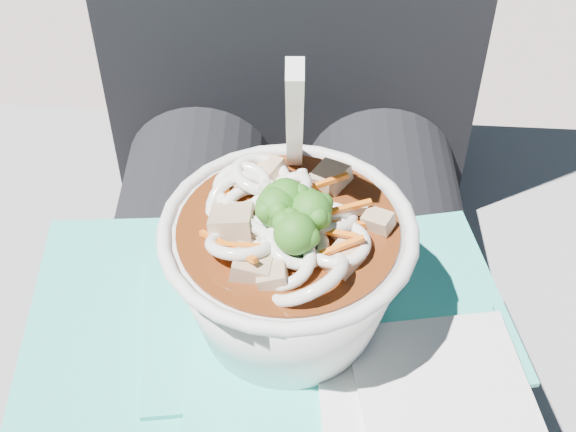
{
  "coord_description": "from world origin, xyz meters",
  "views": [
    {
      "loc": [
        0.0,
        -0.36,
        1.06
      ],
      "look_at": [
        0.0,
        -0.02,
        0.73
      ],
      "focal_mm": 50.0,
      "sensor_mm": 36.0,
      "label": 1
    }
  ],
  "objects_px": {
    "stone_ledge": "(289,407)",
    "udon_bowl": "(288,262)",
    "lap": "(288,360)",
    "person_body": "(289,254)",
    "plastic_bag": "(279,333)"
  },
  "relations": [
    {
      "from": "plastic_bag",
      "to": "stone_ledge",
      "type": "bearing_deg",
      "value": 88.29
    },
    {
      "from": "stone_ledge",
      "to": "udon_bowl",
      "type": "bearing_deg",
      "value": -89.98
    },
    {
      "from": "stone_ledge",
      "to": "person_body",
      "type": "height_order",
      "value": "person_body"
    },
    {
      "from": "udon_bowl",
      "to": "plastic_bag",
      "type": "bearing_deg",
      "value": -124.52
    },
    {
      "from": "stone_ledge",
      "to": "udon_bowl",
      "type": "relative_size",
      "value": 4.92
    },
    {
      "from": "person_body",
      "to": "udon_bowl",
      "type": "bearing_deg",
      "value": -89.98
    },
    {
      "from": "plastic_bag",
      "to": "udon_bowl",
      "type": "bearing_deg",
      "value": 55.48
    },
    {
      "from": "person_body",
      "to": "plastic_bag",
      "type": "bearing_deg",
      "value": -92.5
    },
    {
      "from": "stone_ledge",
      "to": "lap",
      "type": "bearing_deg",
      "value": -90.0
    },
    {
      "from": "stone_ledge",
      "to": "plastic_bag",
      "type": "relative_size",
      "value": 2.88
    },
    {
      "from": "stone_ledge",
      "to": "udon_bowl",
      "type": "xyz_separation_m",
      "value": [
        0.0,
        -0.17,
        0.45
      ]
    },
    {
      "from": "lap",
      "to": "person_body",
      "type": "relative_size",
      "value": 0.47
    },
    {
      "from": "plastic_bag",
      "to": "udon_bowl",
      "type": "height_order",
      "value": "udon_bowl"
    },
    {
      "from": "person_body",
      "to": "lap",
      "type": "bearing_deg",
      "value": -90.0
    },
    {
      "from": "stone_ledge",
      "to": "udon_bowl",
      "type": "height_order",
      "value": "udon_bowl"
    }
  ]
}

